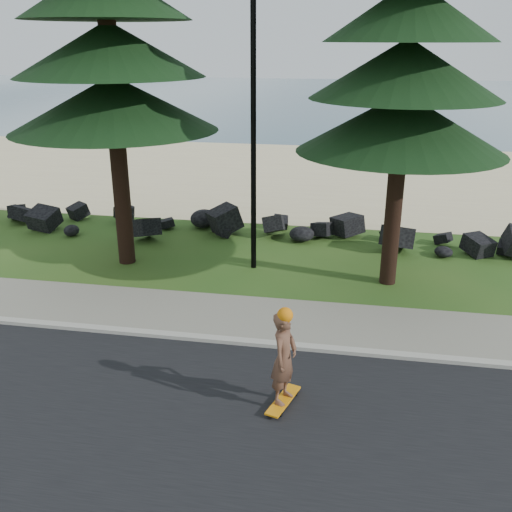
# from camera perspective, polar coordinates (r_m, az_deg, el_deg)

# --- Properties ---
(ground) EXTENTS (160.00, 160.00, 0.00)m
(ground) POSITION_cam_1_polar(r_m,az_deg,el_deg) (12.48, -2.86, -6.57)
(ground) COLOR #265119
(ground) RESTS_ON ground
(road) EXTENTS (160.00, 7.00, 0.02)m
(road) POSITION_cam_1_polar(r_m,az_deg,el_deg) (8.88, -9.65, -19.77)
(road) COLOR black
(road) RESTS_ON ground
(kerb) EXTENTS (160.00, 0.20, 0.10)m
(kerb) POSITION_cam_1_polar(r_m,az_deg,el_deg) (11.68, -3.85, -8.36)
(kerb) COLOR #AFAA9D
(kerb) RESTS_ON ground
(sidewalk) EXTENTS (160.00, 2.00, 0.08)m
(sidewalk) POSITION_cam_1_polar(r_m,az_deg,el_deg) (12.63, -2.67, -6.00)
(sidewalk) COLOR gray
(sidewalk) RESTS_ON ground
(beach_sand) EXTENTS (160.00, 15.00, 0.01)m
(beach_sand) POSITION_cam_1_polar(r_m,az_deg,el_deg) (26.04, 4.22, 8.12)
(beach_sand) COLOR beige
(beach_sand) RESTS_ON ground
(ocean) EXTENTS (160.00, 58.00, 0.01)m
(ocean) POSITION_cam_1_polar(r_m,az_deg,el_deg) (62.09, 7.90, 15.43)
(ocean) COLOR #3C6174
(ocean) RESTS_ON ground
(seawall_boulders) EXTENTS (60.00, 2.40, 1.10)m
(seawall_boulders) POSITION_cam_1_polar(r_m,az_deg,el_deg) (17.54, 1.15, 1.77)
(seawall_boulders) COLOR black
(seawall_boulders) RESTS_ON ground
(lamp_post) EXTENTS (0.25, 0.14, 8.14)m
(lamp_post) POSITION_cam_1_polar(r_m,az_deg,el_deg) (14.29, -0.26, 14.42)
(lamp_post) COLOR black
(lamp_post) RESTS_ON ground
(skateboarder) EXTENTS (0.54, 0.99, 1.79)m
(skateboarder) POSITION_cam_1_polar(r_m,az_deg,el_deg) (9.40, 2.83, -10.17)
(skateboarder) COLOR orange
(skateboarder) RESTS_ON ground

